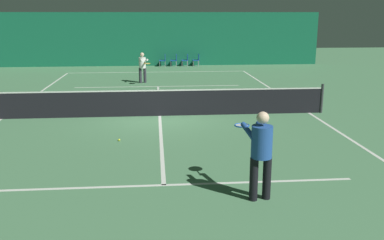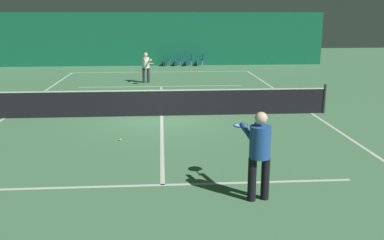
% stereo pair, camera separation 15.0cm
% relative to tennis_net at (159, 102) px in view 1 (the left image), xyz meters
% --- Properties ---
extents(ground_plane, '(60.00, 60.00, 0.00)m').
position_rel_tennis_net_xyz_m(ground_plane, '(0.00, 0.00, -0.51)').
color(ground_plane, '#4C7F56').
extents(backdrop_curtain, '(23.00, 0.12, 3.66)m').
position_rel_tennis_net_xyz_m(backdrop_curtain, '(0.00, 15.35, 1.32)').
color(backdrop_curtain, '#146042').
rests_on(backdrop_curtain, ground).
extents(court_line_baseline_far, '(11.00, 0.10, 0.00)m').
position_rel_tennis_net_xyz_m(court_line_baseline_far, '(0.00, 11.90, -0.51)').
color(court_line_baseline_far, silver).
rests_on(court_line_baseline_far, ground).
extents(court_line_service_far, '(8.25, 0.10, 0.00)m').
position_rel_tennis_net_xyz_m(court_line_service_far, '(0.00, 6.40, -0.51)').
color(court_line_service_far, silver).
rests_on(court_line_service_far, ground).
extents(court_line_service_near, '(8.25, 0.10, 0.00)m').
position_rel_tennis_net_xyz_m(court_line_service_near, '(0.00, -6.40, -0.51)').
color(court_line_service_near, silver).
rests_on(court_line_service_near, ground).
extents(court_line_sideline_left, '(0.10, 23.80, 0.00)m').
position_rel_tennis_net_xyz_m(court_line_sideline_left, '(-5.50, 0.00, -0.51)').
color(court_line_sideline_left, silver).
rests_on(court_line_sideline_left, ground).
extents(court_line_sideline_right, '(0.10, 23.80, 0.00)m').
position_rel_tennis_net_xyz_m(court_line_sideline_right, '(5.50, 0.00, -0.51)').
color(court_line_sideline_right, silver).
rests_on(court_line_sideline_right, ground).
extents(court_line_centre, '(0.10, 12.80, 0.00)m').
position_rel_tennis_net_xyz_m(court_line_centre, '(0.00, 0.00, -0.51)').
color(court_line_centre, silver).
rests_on(court_line_centre, ground).
extents(tennis_net, '(12.00, 0.10, 1.07)m').
position_rel_tennis_net_xyz_m(tennis_net, '(0.00, 0.00, 0.00)').
color(tennis_net, black).
rests_on(tennis_net, ground).
extents(player_near, '(0.61, 1.44, 1.77)m').
position_rel_tennis_net_xyz_m(player_near, '(1.86, -7.23, 0.52)').
color(player_near, black).
rests_on(player_near, ground).
extents(player_far, '(0.70, 1.36, 1.59)m').
position_rel_tennis_net_xyz_m(player_far, '(-0.78, 7.63, 0.42)').
color(player_far, '#2D2D38').
rests_on(player_far, ground).
extents(courtside_chair_0, '(0.44, 0.44, 0.84)m').
position_rel_tennis_net_xyz_m(courtside_chair_0, '(0.46, 14.80, -0.03)').
color(courtside_chair_0, '#99999E').
rests_on(courtside_chair_0, ground).
extents(courtside_chair_1, '(0.44, 0.44, 0.84)m').
position_rel_tennis_net_xyz_m(courtside_chair_1, '(1.24, 14.80, -0.03)').
color(courtside_chair_1, '#99999E').
rests_on(courtside_chair_1, ground).
extents(courtside_chair_2, '(0.44, 0.44, 0.84)m').
position_rel_tennis_net_xyz_m(courtside_chair_2, '(2.02, 14.80, -0.03)').
color(courtside_chair_2, '#99999E').
rests_on(courtside_chair_2, ground).
extents(courtside_chair_3, '(0.44, 0.44, 0.84)m').
position_rel_tennis_net_xyz_m(courtside_chair_3, '(2.79, 14.80, -0.03)').
color(courtside_chair_3, '#99999E').
rests_on(courtside_chair_3, ground).
extents(tennis_ball, '(0.07, 0.07, 0.07)m').
position_rel_tennis_net_xyz_m(tennis_ball, '(-1.20, -3.02, -0.48)').
color(tennis_ball, '#D1DB33').
rests_on(tennis_ball, ground).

